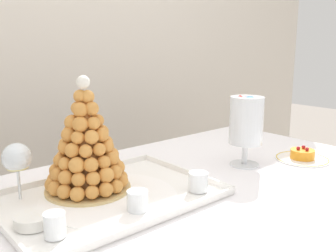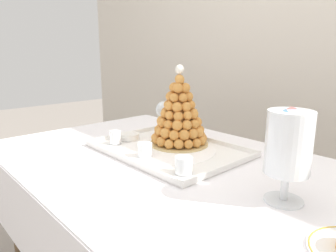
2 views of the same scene
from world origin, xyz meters
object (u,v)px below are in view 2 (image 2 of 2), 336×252
object	(u,v)px
serving_tray	(168,150)
croquembouche	(179,114)
dessert_cup_mid_left	(145,150)
creme_brulee_ramekin	(129,136)
macaron_goblet	(289,144)
dessert_cup_left	(115,138)
dessert_cup_centre	(184,166)
wine_glass	(164,111)

from	to	relation	value
serving_tray	croquembouche	world-z (taller)	croquembouche
dessert_cup_mid_left	creme_brulee_ramekin	size ratio (longest dim) A/B	0.61
creme_brulee_ramekin	macaron_goblet	world-z (taller)	macaron_goblet
serving_tray	dessert_cup_left	xyz separation A→B (m)	(-0.21, -0.11, 0.03)
dessert_cup_left	dessert_cup_centre	xyz separation A→B (m)	(0.43, -0.02, -0.00)
croquembouche	dessert_cup_left	world-z (taller)	croquembouche
dessert_cup_mid_left	serving_tray	bearing A→B (deg)	93.37
macaron_goblet	dessert_cup_centre	bearing A→B (deg)	-166.78
dessert_cup_mid_left	dessert_cup_centre	size ratio (longest dim) A/B	0.96
dessert_cup_mid_left	croquembouche	bearing A→B (deg)	97.78
wine_glass	macaron_goblet	bearing A→B (deg)	-16.23
creme_brulee_ramekin	wine_glass	size ratio (longest dim) A/B	0.54
dessert_cup_centre	macaron_goblet	xyz separation A→B (m)	(0.31, 0.07, 0.13)
dessert_cup_left	macaron_goblet	distance (m)	0.75
serving_tray	dessert_cup_left	distance (m)	0.24
serving_tray	wine_glass	bearing A→B (deg)	142.43
dessert_cup_mid_left	macaron_goblet	size ratio (longest dim) A/B	0.21
dessert_cup_left	macaron_goblet	size ratio (longest dim) A/B	0.22
creme_brulee_ramekin	dessert_cup_left	bearing A→B (deg)	-78.91
dessert_cup_mid_left	macaron_goblet	world-z (taller)	macaron_goblet
dessert_cup_left	dessert_cup_centre	world-z (taller)	same
croquembouche	dessert_cup_centre	world-z (taller)	croquembouche
croquembouche	dessert_cup_centre	distance (m)	0.34
wine_glass	croquembouche	bearing A→B (deg)	-21.42
dessert_cup_left	dessert_cup_mid_left	distance (m)	0.22
serving_tray	macaron_goblet	bearing A→B (deg)	-6.58
croquembouche	dessert_cup_mid_left	xyz separation A→B (m)	(0.03, -0.21, -0.11)
serving_tray	dessert_cup_mid_left	xyz separation A→B (m)	(0.01, -0.12, 0.03)
croquembouche	dessert_cup_left	bearing A→B (deg)	-134.07
dessert_cup_left	creme_brulee_ramekin	xyz separation A→B (m)	(-0.02, 0.08, -0.01)
dessert_cup_left	dessert_cup_centre	bearing A→B (deg)	-2.45
serving_tray	dessert_cup_left	world-z (taller)	dessert_cup_left
dessert_cup_centre	macaron_goblet	size ratio (longest dim) A/B	0.22
croquembouche	creme_brulee_ramekin	xyz separation A→B (m)	(-0.21, -0.11, -0.12)
croquembouche	dessert_cup_centre	bearing A→B (deg)	-41.75
croquembouche	dessert_cup_mid_left	world-z (taller)	croquembouche
dessert_cup_centre	wine_glass	xyz separation A→B (m)	(-0.41, 0.28, 0.09)
serving_tray	wine_glass	size ratio (longest dim) A/B	3.58
serving_tray	creme_brulee_ramekin	bearing A→B (deg)	-172.39
croquembouche	dessert_cup_mid_left	size ratio (longest dim) A/B	6.12
dessert_cup_centre	dessert_cup_mid_left	bearing A→B (deg)	177.69
macaron_goblet	wine_glass	distance (m)	0.75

